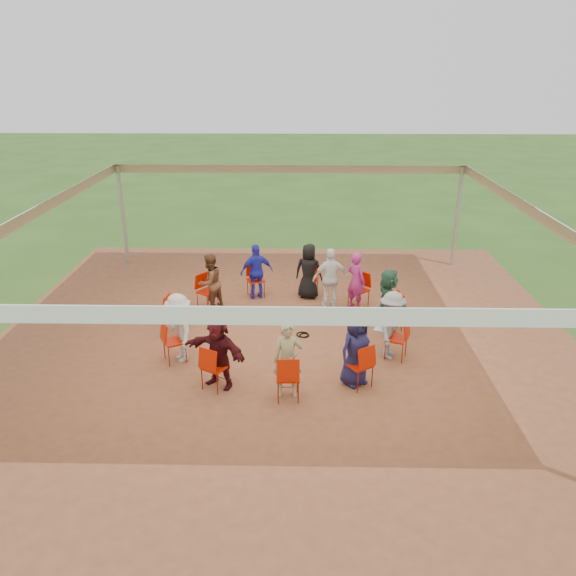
{
  "coord_description": "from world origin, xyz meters",
  "views": [
    {
      "loc": [
        0.3,
        -11.35,
        5.73
      ],
      "look_at": [
        0.07,
        0.3,
        1.07
      ],
      "focal_mm": 35.0,
      "sensor_mm": 36.0,
      "label": 1
    }
  ],
  "objects_px": {
    "chair_8": "(215,367)",
    "person_seated_4": "(257,272)",
    "person_seated_5": "(210,282)",
    "person_seated_7": "(218,351)",
    "chair_0": "(396,339)",
    "person_seated_0": "(391,325)",
    "chair_9": "(288,377)",
    "chair_4": "(256,280)",
    "chair_5": "(207,292)",
    "chair_7": "(174,342)",
    "cable_coil": "(303,335)",
    "chair_3": "(310,280)",
    "person_seated_3": "(309,271)",
    "person_seated_8": "(288,360)",
    "chair_6": "(175,313)",
    "chair_1": "(392,311)",
    "person_seated_1": "(388,300)",
    "laptop": "(384,326)",
    "chair_10": "(359,365)",
    "person_seated_9": "(356,349)",
    "chair_2": "(359,290)",
    "standing_person": "(331,278)",
    "person_seated_2": "(356,281)",
    "person_seated_6": "(179,328)"
  },
  "relations": [
    {
      "from": "chair_8",
      "to": "person_seated_4",
      "type": "height_order",
      "value": "person_seated_4"
    },
    {
      "from": "person_seated_5",
      "to": "person_seated_7",
      "type": "relative_size",
      "value": 1.0
    },
    {
      "from": "chair_0",
      "to": "person_seated_0",
      "type": "distance_m",
      "value": 0.31
    },
    {
      "from": "person_seated_4",
      "to": "chair_9",
      "type": "bearing_deg",
      "value": 81.62
    },
    {
      "from": "chair_4",
      "to": "chair_5",
      "type": "bearing_deg",
      "value": 16.36
    },
    {
      "from": "chair_7",
      "to": "cable_coil",
      "type": "height_order",
      "value": "chair_7"
    },
    {
      "from": "person_seated_4",
      "to": "person_seated_7",
      "type": "height_order",
      "value": "same"
    },
    {
      "from": "chair_3",
      "to": "chair_8",
      "type": "distance_m",
      "value": 4.97
    },
    {
      "from": "chair_5",
      "to": "person_seated_5",
      "type": "bearing_deg",
      "value": 90.0
    },
    {
      "from": "person_seated_3",
      "to": "person_seated_5",
      "type": "height_order",
      "value": "same"
    },
    {
      "from": "person_seated_8",
      "to": "chair_7",
      "type": "bearing_deg",
      "value": 149.45
    },
    {
      "from": "person_seated_5",
      "to": "person_seated_7",
      "type": "height_order",
      "value": "same"
    },
    {
      "from": "chair_6",
      "to": "person_seated_0",
      "type": "bearing_deg",
      "value": 82.02
    },
    {
      "from": "person_seated_8",
      "to": "chair_5",
      "type": "bearing_deg",
      "value": 115.19
    },
    {
      "from": "person_seated_3",
      "to": "chair_3",
      "type": "bearing_deg",
      "value": -90.0
    },
    {
      "from": "cable_coil",
      "to": "chair_6",
      "type": "bearing_deg",
      "value": 176.63
    },
    {
      "from": "chair_5",
      "to": "person_seated_4",
      "type": "height_order",
      "value": "person_seated_4"
    },
    {
      "from": "chair_1",
      "to": "person_seated_1",
      "type": "distance_m",
      "value": 0.31
    },
    {
      "from": "chair_9",
      "to": "laptop",
      "type": "distance_m",
      "value": 2.59
    },
    {
      "from": "chair_10",
      "to": "person_seated_9",
      "type": "bearing_deg",
      "value": 90.0
    },
    {
      "from": "chair_2",
      "to": "standing_person",
      "type": "bearing_deg",
      "value": 50.2
    },
    {
      "from": "chair_10",
      "to": "person_seated_5",
      "type": "bearing_deg",
      "value": 97.98
    },
    {
      "from": "chair_3",
      "to": "person_seated_9",
      "type": "distance_m",
      "value": 4.47
    },
    {
      "from": "chair_6",
      "to": "chair_7",
      "type": "height_order",
      "value": "same"
    },
    {
      "from": "chair_5",
      "to": "person_seated_1",
      "type": "relative_size",
      "value": 0.62
    },
    {
      "from": "person_seated_1",
      "to": "person_seated_9",
      "type": "distance_m",
      "value": 2.59
    },
    {
      "from": "person_seated_2",
      "to": "laptop",
      "type": "distance_m",
      "value": 2.51
    },
    {
      "from": "chair_2",
      "to": "chair_8",
      "type": "relative_size",
      "value": 1.0
    },
    {
      "from": "chair_10",
      "to": "chair_1",
      "type": "bearing_deg",
      "value": 32.73
    },
    {
      "from": "chair_3",
      "to": "chair_7",
      "type": "bearing_deg",
      "value": 65.45
    },
    {
      "from": "person_seated_5",
      "to": "chair_2",
      "type": "bearing_deg",
      "value": 132.12
    },
    {
      "from": "chair_4",
      "to": "person_seated_2",
      "type": "distance_m",
      "value": 2.67
    },
    {
      "from": "cable_coil",
      "to": "laptop",
      "type": "bearing_deg",
      "value": -28.34
    },
    {
      "from": "person_seated_6",
      "to": "person_seated_9",
      "type": "bearing_deg",
      "value": 49.09
    },
    {
      "from": "chair_0",
      "to": "chair_6",
      "type": "bearing_deg",
      "value": 98.18
    },
    {
      "from": "chair_7",
      "to": "person_seated_2",
      "type": "xyz_separation_m",
      "value": [
        3.96,
        2.81,
        0.29
      ]
    },
    {
      "from": "laptop",
      "to": "person_seated_9",
      "type": "bearing_deg",
      "value": 170.31
    },
    {
      "from": "chair_5",
      "to": "person_seated_8",
      "type": "bearing_deg",
      "value": 66.09
    },
    {
      "from": "standing_person",
      "to": "person_seated_1",
      "type": "bearing_deg",
      "value": 125.38
    },
    {
      "from": "person_seated_8",
      "to": "person_seated_1",
      "type": "bearing_deg",
      "value": 49.09
    },
    {
      "from": "person_seated_5",
      "to": "standing_person",
      "type": "relative_size",
      "value": 0.94
    },
    {
      "from": "chair_7",
      "to": "person_seated_6",
      "type": "distance_m",
      "value": 0.31
    },
    {
      "from": "chair_7",
      "to": "person_seated_8",
      "type": "relative_size",
      "value": 0.62
    },
    {
      "from": "chair_8",
      "to": "standing_person",
      "type": "xyz_separation_m",
      "value": [
        2.35,
        3.86,
        0.33
      ]
    },
    {
      "from": "chair_4",
      "to": "person_seated_8",
      "type": "xyz_separation_m",
      "value": [
        0.94,
        -4.76,
        0.29
      ]
    },
    {
      "from": "chair_2",
      "to": "laptop",
      "type": "bearing_deg",
      "value": 142.05
    },
    {
      "from": "person_seated_6",
      "to": "cable_coil",
      "type": "bearing_deg",
      "value": 87.26
    },
    {
      "from": "chair_2",
      "to": "person_seated_1",
      "type": "bearing_deg",
      "value": 158.87
    },
    {
      "from": "chair_2",
      "to": "chair_8",
      "type": "distance_m",
      "value": 4.97
    },
    {
      "from": "person_seated_6",
      "to": "chair_2",
      "type": "bearing_deg",
      "value": 98.38
    }
  ]
}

